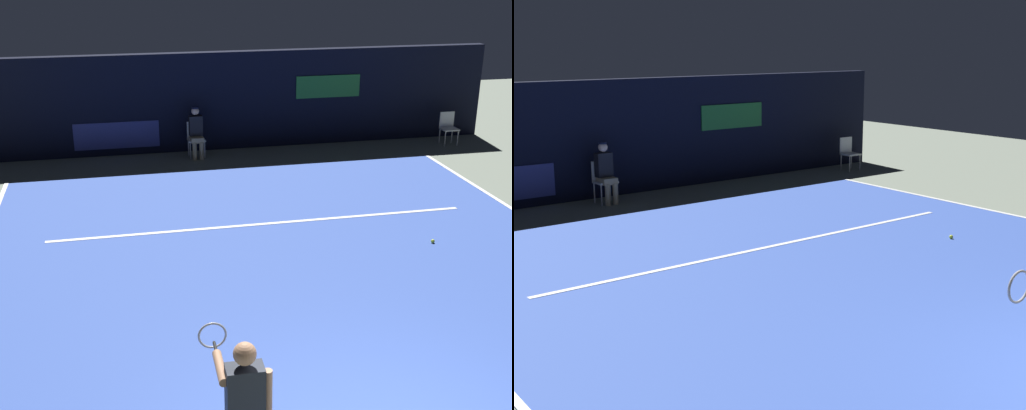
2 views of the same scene
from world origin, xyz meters
TOP-DOWN VIEW (x-y plane):
  - ground_plane at (0.00, 4.66)m, footprint 31.09×31.09m
  - court_surface at (0.00, 4.66)m, footprint 10.63×11.32m
  - line_service at (0.00, 6.64)m, footprint 8.29×0.10m
  - back_wall at (-0.00, 12.28)m, footprint 15.28×0.33m
  - line_judge_on_chair at (-0.66, 11.55)m, footprint 0.45×0.54m
  - courtside_chair_near at (6.35, 11.36)m, footprint 0.45×0.42m
  - tennis_ball at (2.85, 5.09)m, footprint 0.07×0.07m

SIDE VIEW (x-z plane):
  - ground_plane at x=0.00m, z-range 0.00..0.00m
  - court_surface at x=0.00m, z-range 0.00..0.01m
  - line_service at x=0.00m, z-range 0.01..0.02m
  - tennis_ball at x=2.85m, z-range 0.01..0.08m
  - courtside_chair_near at x=6.35m, z-range 0.06..0.94m
  - line_judge_on_chair at x=-0.66m, z-range 0.03..1.35m
  - back_wall at x=0.00m, z-range 0.00..2.60m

